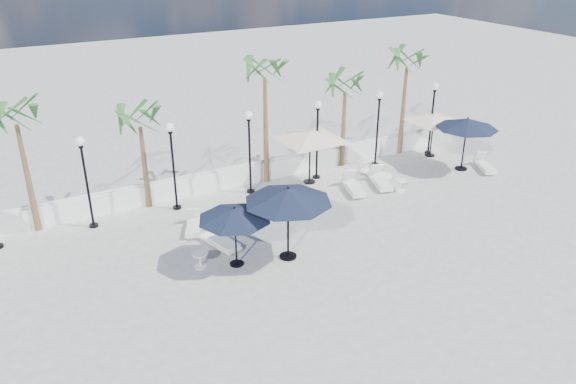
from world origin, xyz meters
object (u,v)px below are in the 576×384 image
lounger_3 (220,240)px  parasol_navy_left (235,214)px  lounger_2 (193,225)px  parasol_navy_right (467,124)px  parasol_navy_mid (288,196)px  parasol_cream_sq_a (310,132)px  lounger_4 (354,186)px  lounger_6 (380,181)px  parasol_cream_sq_b (434,114)px  lounger_7 (485,165)px  lounger_5 (376,173)px

lounger_3 → parasol_navy_left: parasol_navy_left is taller
lounger_2 → parasol_navy_right: parasol_navy_right is taller
parasol_navy_right → parasol_navy_mid: bearing=-164.2°
lounger_2 → parasol_cream_sq_a: 7.13m
lounger_2 → lounger_4: bearing=23.2°
lounger_6 → parasol_cream_sq_b: size_ratio=0.42×
lounger_4 → lounger_2: bearing=-162.4°
lounger_7 → parasol_navy_left: 14.78m
lounger_7 → parasol_cream_sq_a: bearing=-173.4°
lounger_2 → parasol_cream_sq_a: size_ratio=0.32×
parasol_cream_sq_a → parasol_navy_mid: bearing=-126.8°
lounger_3 → lounger_4: 7.47m
lounger_5 → parasol_cream_sq_a: 4.06m
lounger_2 → parasol_navy_left: parasol_navy_left is taller
lounger_3 → parasol_cream_sq_b: 14.04m
lounger_2 → lounger_3: 1.72m
parasol_navy_left → parasol_navy_right: 13.82m
parasol_navy_left → parasol_navy_mid: 1.97m
parasol_navy_mid → parasol_navy_left: bearing=166.9°
parasol_navy_right → parasol_cream_sq_b: parasol_navy_right is taller
parasol_cream_sq_b → lounger_3: bearing=-165.3°
parasol_navy_mid → lounger_5: bearing=32.1°
lounger_7 → parasol_navy_left: parasol_navy_left is taller
parasol_navy_left → parasol_cream_sq_a: (5.97, 5.06, 0.50)m
lounger_4 → lounger_3: bearing=-149.6°
parasol_navy_left → parasol_cream_sq_b: (13.39, 5.05, 0.24)m
lounger_4 → parasol_navy_left: size_ratio=0.79×
parasol_cream_sq_a → parasol_cream_sq_b: size_ratio=1.13×
lounger_2 → parasol_navy_left: (0.51, -3.17, 1.82)m
lounger_5 → parasol_cream_sq_b: 4.80m
parasol_navy_right → parasol_navy_left: bearing=-168.1°
parasol_navy_right → parasol_cream_sq_b: bearing=93.2°
parasol_navy_right → lounger_5: bearing=163.6°
lounger_7 → parasol_cream_sq_a: (-8.53, 2.81, 2.31)m
lounger_3 → parasol_cream_sq_a: (6.01, 3.54, 2.29)m
lounger_2 → lounger_7: lounger_7 is taller
lounger_5 → parasol_cream_sq_a: bearing=148.0°
lounger_3 → lounger_6: size_ratio=0.97×
lounger_2 → lounger_3: (0.47, -1.65, 0.03)m
lounger_6 → parasol_navy_left: bearing=-141.8°
lounger_4 → lounger_5: size_ratio=1.22×
lounger_3 → parasol_navy_right: (13.56, 1.34, 2.15)m
parasol_navy_right → lounger_2: bearing=178.7°
parasol_cream_sq_a → parasol_cream_sq_b: (7.43, -0.01, -0.26)m
lounger_7 → parasol_cream_sq_a: 9.27m
lounger_5 → parasol_navy_right: (4.36, -1.28, 2.18)m
parasol_navy_mid → parasol_cream_sq_b: (11.53, 5.48, -0.22)m
lounger_3 → parasol_navy_mid: 3.54m
lounger_7 → parasol_navy_mid: (-12.63, -2.69, 2.27)m
lounger_5 → parasol_navy_mid: 8.91m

